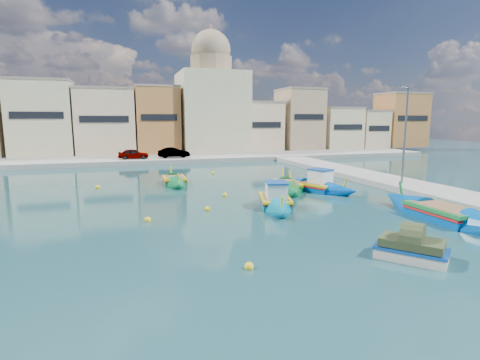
{
  "coord_description": "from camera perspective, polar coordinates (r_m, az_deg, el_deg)",
  "views": [
    {
      "loc": [
        -3.57,
        -18.14,
        5.51
      ],
      "look_at": [
        4.0,
        6.0,
        1.4
      ],
      "focal_mm": 28.0,
      "sensor_mm": 36.0,
      "label": 1
    }
  ],
  "objects": [
    {
      "name": "luzzu_green",
      "position": [
        32.72,
        -9.98,
        -0.19
      ],
      "size": [
        1.9,
        6.98,
        2.19
      ],
      "color": "#0A7136",
      "rests_on": "ground"
    },
    {
      "name": "parked_cars",
      "position": [
        49.01,
        -22.37,
        3.53
      ],
      "size": [
        27.29,
        1.94,
        1.32
      ],
      "color": "#4C1919",
      "rests_on": "north_quay"
    },
    {
      "name": "luzzu_blue_cabin",
      "position": [
        29.79,
        11.5,
        -0.98
      ],
      "size": [
        4.62,
        7.66,
        2.67
      ],
      "color": "#0048A6",
      "rests_on": "ground"
    },
    {
      "name": "quay_street_lamp",
      "position": [
        32.03,
        23.77,
        6.35
      ],
      "size": [
        1.18,
        0.16,
        8.0
      ],
      "color": "#595B60",
      "rests_on": "ground"
    },
    {
      "name": "north_townhouses",
      "position": [
        58.41,
        -7.4,
        8.64
      ],
      "size": [
        83.2,
        7.87,
        10.19
      ],
      "color": "beige",
      "rests_on": "ground"
    },
    {
      "name": "luzzu_turquoise_cabin",
      "position": [
        24.08,
        5.4,
        -3.28
      ],
      "size": [
        3.84,
        8.21,
        2.58
      ],
      "color": "#00789D",
      "rests_on": "ground"
    },
    {
      "name": "tender_near",
      "position": [
        16.52,
        24.65,
        -9.63
      ],
      "size": [
        2.8,
        2.99,
        1.32
      ],
      "color": "beige",
      "rests_on": "ground"
    },
    {
      "name": "luzzu_blue_south",
      "position": [
        23.54,
        28.72,
        -4.73
      ],
      "size": [
        2.34,
        9.79,
        2.82
      ],
      "color": "#004EA5",
      "rests_on": "ground"
    },
    {
      "name": "mooring_buoys",
      "position": [
        25.32,
        -3.4,
        -3.17
      ],
      "size": [
        20.49,
        24.84,
        0.36
      ],
      "color": "yellow",
      "rests_on": "ground"
    },
    {
      "name": "luzzu_cyan_mid",
      "position": [
        29.82,
        7.23,
        -1.02
      ],
      "size": [
        3.95,
        8.09,
        2.33
      ],
      "color": "#0A6E37",
      "rests_on": "ground"
    },
    {
      "name": "north_quay",
      "position": [
        50.53,
        -13.29,
        3.06
      ],
      "size": [
        80.0,
        8.0,
        0.6
      ],
      "primitive_type": "cube",
      "color": "gray",
      "rests_on": "ground"
    },
    {
      "name": "church_block",
      "position": [
        59.77,
        -4.37,
        11.98
      ],
      "size": [
        10.0,
        10.0,
        19.1
      ],
      "color": "beige",
      "rests_on": "ground"
    },
    {
      "name": "ground",
      "position": [
        19.29,
        -6.06,
        -7.42
      ],
      "size": [
        160.0,
        160.0,
        0.0
      ],
      "primitive_type": "plane",
      "color": "#154040",
      "rests_on": "ground"
    },
    {
      "name": "east_quay",
      "position": [
        28.67,
        31.95,
        -2.76
      ],
      "size": [
        4.0,
        70.0,
        0.5
      ],
      "primitive_type": "cube",
      "color": "gray",
      "rests_on": "ground"
    }
  ]
}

